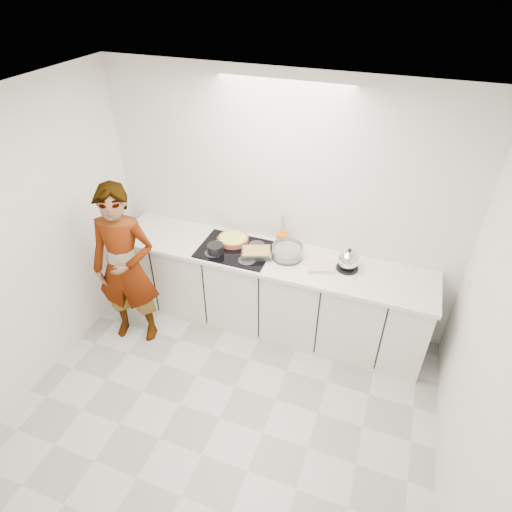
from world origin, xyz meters
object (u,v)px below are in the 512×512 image
(mixing_bowl, at_px, (287,252))
(utensil_crock, at_px, (282,240))
(hob, at_px, (235,249))
(cook, at_px, (125,268))
(saucepan, at_px, (215,249))
(kettle, at_px, (348,261))
(baking_dish, at_px, (256,252))
(tart_dish, at_px, (233,239))

(mixing_bowl, distance_m, utensil_crock, 0.21)
(hob, xyz_separation_m, cook, (-0.90, -0.60, -0.05))
(saucepan, xyz_separation_m, mixing_bowl, (0.69, 0.18, 0.00))
(hob, height_order, cook, cook)
(saucepan, relative_size, kettle, 0.68)
(mixing_bowl, bearing_deg, saucepan, -164.99)
(baking_dish, bearing_deg, cook, -153.35)
(hob, xyz_separation_m, mixing_bowl, (0.53, 0.06, 0.06))
(tart_dish, height_order, mixing_bowl, mixing_bowl)
(baking_dish, bearing_deg, utensil_crock, 54.74)
(saucepan, height_order, utensil_crock, saucepan)
(tart_dish, xyz_separation_m, mixing_bowl, (0.60, -0.06, 0.02))
(tart_dish, distance_m, saucepan, 0.26)
(saucepan, height_order, cook, cook)
(tart_dish, distance_m, mixing_bowl, 0.60)
(baking_dish, xyz_separation_m, cook, (-1.14, -0.57, -0.08))
(mixing_bowl, bearing_deg, kettle, 1.80)
(baking_dish, bearing_deg, kettle, 6.58)
(baking_dish, bearing_deg, mixing_bowl, 15.89)
(saucepan, distance_m, utensil_crock, 0.68)
(baking_dish, height_order, mixing_bowl, mixing_bowl)
(baking_dish, bearing_deg, hob, 173.68)
(utensil_crock, bearing_deg, saucepan, -148.00)
(hob, xyz_separation_m, utensil_crock, (0.42, 0.23, 0.07))
(utensil_crock, bearing_deg, cook, -147.84)
(hob, relative_size, tart_dish, 2.08)
(hob, distance_m, tart_dish, 0.14)
(tart_dish, height_order, cook, cook)
(baking_dish, height_order, kettle, kettle)
(hob, bearing_deg, saucepan, -141.26)
(tart_dish, bearing_deg, saucepan, -109.75)
(mixing_bowl, relative_size, utensil_crock, 2.57)
(baking_dish, relative_size, kettle, 1.48)
(mixing_bowl, distance_m, kettle, 0.59)
(hob, relative_size, baking_dish, 2.04)
(saucepan, bearing_deg, kettle, 9.03)
(hob, relative_size, utensil_crock, 4.94)
(kettle, bearing_deg, baking_dish, -173.42)
(mixing_bowl, xyz_separation_m, kettle, (0.59, 0.02, 0.03))
(mixing_bowl, distance_m, cook, 1.58)
(baking_dish, relative_size, cook, 0.20)
(hob, bearing_deg, cook, -146.52)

